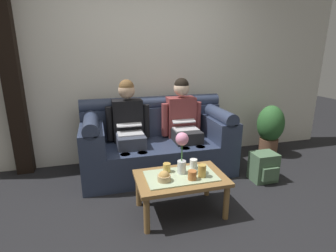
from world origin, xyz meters
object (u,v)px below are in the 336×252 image
at_px(flower_vase, 182,148).
at_px(person_left, 129,125).
at_px(cup_near_left, 192,175).
at_px(cup_near_right, 202,171).
at_px(potted_plant, 270,128).
at_px(cup_far_left, 193,164).
at_px(couch, 157,143).
at_px(coffee_table, 181,181).
at_px(snack_bowl, 164,177).
at_px(person_right, 183,121).
at_px(backpack_right, 264,167).
at_px(cup_far_center, 167,168).

bearing_deg(flower_vase, person_left, 111.71).
distance_m(cup_near_left, cup_near_right, 0.11).
distance_m(cup_near_left, potted_plant, 2.08).
height_order(cup_far_left, potted_plant, potted_plant).
bearing_deg(cup_near_left, potted_plant, 34.67).
distance_m(couch, flower_vase, 1.01).
xyz_separation_m(person_left, flower_vase, (0.39, -0.97, 0.00)).
xyz_separation_m(coffee_table, snack_bowl, (-0.18, -0.06, 0.10)).
bearing_deg(flower_vase, cup_near_left, -70.51).
distance_m(couch, potted_plant, 1.79).
height_order(couch, person_right, person_right).
xyz_separation_m(flower_vase, potted_plant, (1.76, 1.03, -0.23)).
bearing_deg(cup_far_left, coffee_table, -145.87).
height_order(person_left, backpack_right, person_left).
height_order(couch, cup_far_left, couch).
relative_size(cup_far_center, potted_plant, 0.11).
distance_m(cup_near_left, backpack_right, 1.24).
bearing_deg(snack_bowl, potted_plant, 30.04).
height_order(person_left, cup_far_center, person_left).
xyz_separation_m(snack_bowl, cup_far_center, (0.07, 0.17, 0.01)).
bearing_deg(cup_near_left, flower_vase, 109.49).
relative_size(person_left, cup_near_right, 10.05).
distance_m(couch, cup_far_center, 0.92).
relative_size(cup_near_left, potted_plant, 0.11).
relative_size(flower_vase, cup_near_left, 4.83).
bearing_deg(cup_far_left, cup_near_right, -86.21).
xyz_separation_m(couch, cup_near_right, (0.19, -1.09, 0.08)).
bearing_deg(backpack_right, flower_vase, -165.29).
bearing_deg(couch, cup_far_left, -79.11).
relative_size(person_right, cup_far_center, 13.71).
bearing_deg(cup_near_left, backpack_right, 22.31).
xyz_separation_m(couch, cup_far_left, (0.17, -0.90, 0.07)).
relative_size(coffee_table, potted_plant, 1.11).
bearing_deg(cup_near_left, person_left, 111.42).
bearing_deg(coffee_table, potted_plant, 31.09).
xyz_separation_m(coffee_table, cup_near_right, (0.19, -0.08, 0.12)).
xyz_separation_m(person_right, cup_far_center, (-0.48, -0.91, -0.21)).
height_order(cup_far_center, cup_far_left, cup_far_left).
relative_size(person_right, potted_plant, 1.57).
height_order(cup_near_left, cup_far_left, cup_far_left).
bearing_deg(cup_near_right, cup_far_center, 147.72).
distance_m(person_left, cup_near_right, 1.24).
xyz_separation_m(person_right, cup_near_right, (-0.18, -1.09, -0.20)).
height_order(couch, snack_bowl, couch).
bearing_deg(coffee_table, person_right, 70.33).
distance_m(couch, coffee_table, 1.02).
bearing_deg(couch, coffee_table, -90.00).
height_order(cup_near_left, potted_plant, potted_plant).
bearing_deg(backpack_right, coffee_table, -163.49).
bearing_deg(snack_bowl, cup_near_left, -9.61).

